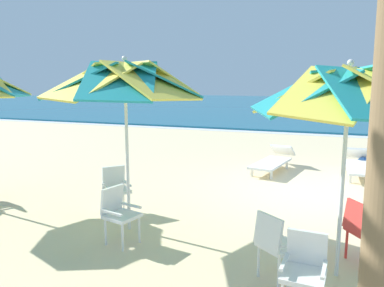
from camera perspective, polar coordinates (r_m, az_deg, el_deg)
The scene contains 13 objects.
ground_plane at distance 8.64m, azimuth 17.42°, elevation -7.32°, with size 80.00×80.00×0.00m, color beige.
sea at distance 36.07m, azimuth 19.68°, elevation 5.25°, with size 80.00×36.00×0.10m, color #19607F.
surf_foam at distance 17.86m, azimuth 18.96°, elevation 1.23°, with size 80.00×0.70×0.01m, color white.
beach_umbrella_0 at distance 4.82m, azimuth 22.46°, elevation 6.98°, with size 2.30×2.30×2.68m.
plastic_chair_0 at distance 4.87m, azimuth 12.47°, elevation -14.31°, with size 0.63×0.63×0.87m.
plastic_chair_1 at distance 5.66m, azimuth 24.36°, elevation -11.50°, with size 0.63×0.62×0.87m.
plastic_chair_2 at distance 4.37m, azimuth 16.53°, elevation -17.42°, with size 0.47×0.50×0.87m.
beach_umbrella_1 at distance 6.06m, azimuth -10.02°, elevation 9.12°, with size 2.58×2.58×2.81m.
plastic_chair_3 at distance 7.18m, azimuth -11.39°, elevation -6.38°, with size 0.63×0.63×0.87m.
plastic_chair_4 at distance 5.88m, azimuth -10.95°, elevation -9.99°, with size 0.56×0.54×0.87m.
sun_lounger_0 at distance 10.67m, azimuth 23.85°, elevation -2.95°, with size 0.68×2.16×0.62m.
sun_lounger_1 at distance 10.49m, azimuth 12.06°, elevation -2.54°, with size 1.01×2.22×0.62m.
beach_ball at distance 11.60m, azimuth 24.32°, elevation -2.64°, with size 0.32×0.32×0.32m, color blue.
Camera 1 is at (0.30, -8.28, 2.45)m, focal length 35.51 mm.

